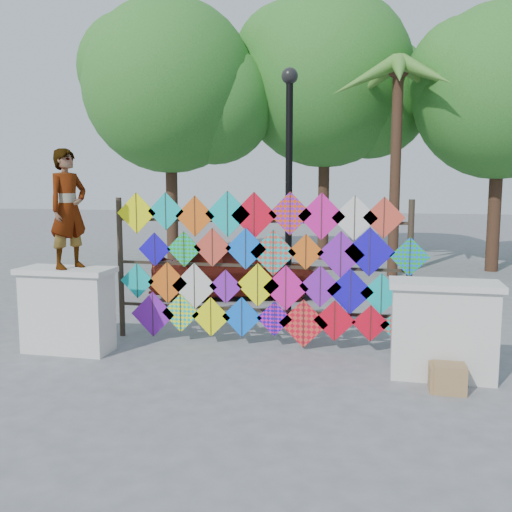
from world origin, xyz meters
name	(u,v)px	position (x,y,z in m)	size (l,w,h in m)	color
ground	(245,359)	(0.00, 0.00, 0.00)	(80.00, 80.00, 0.00)	gray
parapet_left	(68,309)	(-2.70, -0.20, 0.65)	(1.40, 0.65, 1.28)	silver
parapet_right	(443,329)	(2.70, -0.20, 0.65)	(1.40, 0.65, 1.28)	silver
kite_rack	(263,269)	(0.12, 0.72, 1.23)	(4.99, 0.24, 2.42)	#2F241A
tree_west	(173,88)	(-4.40, 9.03, 5.38)	(5.85, 5.20, 8.01)	#432A1C
tree_mid	(329,80)	(0.11, 11.03, 5.77)	(6.30, 5.60, 8.61)	#432A1C
tree_east	(504,93)	(5.09, 9.53, 4.99)	(5.40, 4.80, 7.42)	#432A1C
palm_tree	(398,89)	(2.20, 8.00, 4.95)	(3.62, 3.62, 5.83)	#432A1C
vendor_woman	(68,209)	(-2.62, -0.20, 2.16)	(0.64, 0.42, 1.76)	#99999E
sedan	(235,269)	(-1.28, 4.35, 0.64)	(1.50, 3.74, 1.27)	#4E140D
lamppost	(289,174)	(0.30, 2.00, 2.69)	(0.28, 0.28, 4.46)	black
cardboard_box_near	(449,378)	(2.74, -0.72, 0.17)	(0.39, 0.34, 0.34)	#A2854E
cardboard_box_far	(445,378)	(2.70, -0.70, 0.16)	(0.38, 0.35, 0.32)	#A2854E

